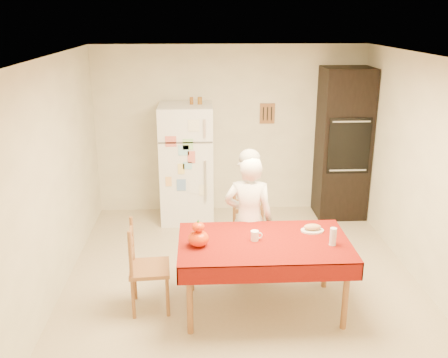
{
  "coord_description": "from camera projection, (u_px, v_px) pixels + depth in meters",
  "views": [
    {
      "loc": [
        -0.46,
        -5.04,
        2.91
      ],
      "look_at": [
        -0.19,
        0.2,
        1.16
      ],
      "focal_mm": 40.0,
      "sensor_mm": 36.0,
      "label": 1
    }
  ],
  "objects": [
    {
      "name": "chair_far",
      "position": [
        252.0,
        230.0,
        5.83
      ],
      "size": [
        0.52,
        0.51,
        0.95
      ],
      "rotation": [
        0.0,
        0.0,
        0.3
      ],
      "color": "brown",
      "rests_on": "floor"
    },
    {
      "name": "oven_cabinet",
      "position": [
        343.0,
        144.0,
        7.27
      ],
      "size": [
        0.7,
        0.62,
        2.2
      ],
      "color": "black",
      "rests_on": "floor"
    },
    {
      "name": "dining_table",
      "position": [
        264.0,
        247.0,
        4.97
      ],
      "size": [
        1.7,
        1.0,
        0.76
      ],
      "color": "brown",
      "rests_on": "floor"
    },
    {
      "name": "pumpkin_lower",
      "position": [
        198.0,
        238.0,
        4.83
      ],
      "size": [
        0.21,
        0.21,
        0.15
      ],
      "primitive_type": "ellipsoid",
      "color": "#DA3D05",
      "rests_on": "dining_table"
    },
    {
      "name": "coffee_mug",
      "position": [
        255.0,
        236.0,
        4.95
      ],
      "size": [
        0.08,
        0.08,
        0.1
      ],
      "primitive_type": "cylinder",
      "color": "white",
      "rests_on": "dining_table"
    },
    {
      "name": "room_shell",
      "position": [
        244.0,
        143.0,
        5.2
      ],
      "size": [
        4.02,
        4.52,
        2.51
      ],
      "color": "#EBE5C6",
      "rests_on": "ground"
    },
    {
      "name": "spice_jar_right",
      "position": [
        200.0,
        101.0,
        6.97
      ],
      "size": [
        0.05,
        0.05,
        0.1
      ],
      "primitive_type": "cylinder",
      "color": "brown",
      "rests_on": "refrigerator"
    },
    {
      "name": "chair_left",
      "position": [
        143.0,
        264.0,
        5.03
      ],
      "size": [
        0.43,
        0.45,
        0.95
      ],
      "rotation": [
        0.0,
        0.0,
        1.65
      ],
      "color": "brown",
      "rests_on": "floor"
    },
    {
      "name": "pumpkin_upper",
      "position": [
        198.0,
        227.0,
        4.79
      ],
      "size": [
        0.12,
        0.12,
        0.09
      ],
      "primitive_type": "ellipsoid",
      "color": "#ED3405",
      "rests_on": "pumpkin_lower"
    },
    {
      "name": "refrigerator",
      "position": [
        187.0,
        164.0,
        7.2
      ],
      "size": [
        0.75,
        0.74,
        1.7
      ],
      "color": "white",
      "rests_on": "floor"
    },
    {
      "name": "bread_loaf",
      "position": [
        312.0,
        227.0,
        5.15
      ],
      "size": [
        0.18,
        0.1,
        0.06
      ],
      "primitive_type": "ellipsoid",
      "color": "#A2804F",
      "rests_on": "bread_plate"
    },
    {
      "name": "seated_woman",
      "position": [
        249.0,
        220.0,
        5.5
      ],
      "size": [
        0.59,
        0.43,
        1.49
      ],
      "primitive_type": "imported",
      "rotation": [
        0.0,
        0.0,
        3.01
      ],
      "color": "white",
      "rests_on": "floor"
    },
    {
      "name": "wine_glass",
      "position": [
        333.0,
        237.0,
        4.84
      ],
      "size": [
        0.07,
        0.07,
        0.18
      ],
      "primitive_type": "cylinder",
      "color": "silver",
      "rests_on": "dining_table"
    },
    {
      "name": "spice_jar_left",
      "position": [
        191.0,
        101.0,
        6.96
      ],
      "size": [
        0.05,
        0.05,
        0.1
      ],
      "primitive_type": "cylinder",
      "color": "brown",
      "rests_on": "refrigerator"
    },
    {
      "name": "spice_jar_mid",
      "position": [
        199.0,
        101.0,
        6.97
      ],
      "size": [
        0.05,
        0.05,
        0.1
      ],
      "primitive_type": "cylinder",
      "color": "brown",
      "rests_on": "refrigerator"
    },
    {
      "name": "floor",
      "position": [
        242.0,
        280.0,
        5.71
      ],
      "size": [
        4.5,
        4.5,
        0.0
      ],
      "primitive_type": "plane",
      "color": "tan",
      "rests_on": "ground"
    },
    {
      "name": "bread_plate",
      "position": [
        312.0,
        231.0,
        5.17
      ],
      "size": [
        0.24,
        0.24,
        0.02
      ],
      "primitive_type": "cylinder",
      "color": "silver",
      "rests_on": "dining_table"
    }
  ]
}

